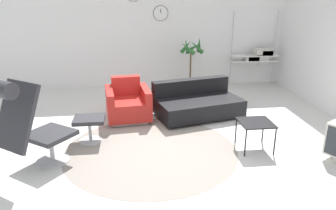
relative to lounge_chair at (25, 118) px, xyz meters
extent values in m
plane|color=silver|center=(1.75, 0.67, -0.74)|extent=(12.00, 12.00, 0.00)
cube|color=white|center=(1.75, 3.94, 0.66)|extent=(12.00, 0.06, 2.80)
cylinder|color=black|center=(2.03, 3.90, 0.98)|extent=(0.35, 0.01, 0.35)
cylinder|color=white|center=(2.03, 3.90, 0.98)|extent=(0.33, 0.02, 0.33)
cube|color=black|center=(2.03, 3.88, 1.03)|extent=(0.01, 0.01, 0.10)
cylinder|color=gray|center=(1.54, 0.43, -0.74)|extent=(2.51, 2.51, 0.01)
cylinder|color=#BCBCC1|center=(0.20, 0.26, -0.73)|extent=(0.62, 0.62, 0.02)
cylinder|color=#BCBCC1|center=(0.20, 0.26, -0.55)|extent=(0.06, 0.06, 0.34)
cube|color=#2D2D33|center=(0.20, 0.26, -0.34)|extent=(0.76, 0.75, 0.06)
cube|color=#2D2D33|center=(-0.06, -0.08, 0.06)|extent=(0.67, 0.63, 0.78)
cylinder|color=#BCBCC1|center=(0.64, 0.85, -0.73)|extent=(0.36, 0.36, 0.02)
cylinder|color=#BCBCC1|center=(0.64, 0.85, -0.57)|extent=(0.05, 0.05, 0.31)
cube|color=#2D2D33|center=(0.64, 0.85, -0.38)|extent=(0.46, 0.39, 0.06)
cube|color=silver|center=(1.23, 1.72, -0.71)|extent=(0.68, 0.71, 0.06)
cube|color=red|center=(1.23, 1.72, -0.52)|extent=(0.60, 0.84, 0.32)
cube|color=red|center=(1.19, 2.02, -0.19)|extent=(0.53, 0.23, 0.35)
cube|color=red|center=(1.54, 1.75, -0.43)|extent=(0.21, 0.80, 0.51)
cube|color=red|center=(0.91, 1.68, -0.43)|extent=(0.21, 0.80, 0.51)
cube|color=black|center=(2.51, 1.71, -0.72)|extent=(1.50, 1.06, 0.05)
cube|color=black|center=(2.51, 1.71, -0.54)|extent=(1.68, 1.23, 0.29)
cube|color=black|center=(2.42, 2.04, -0.25)|extent=(1.51, 0.57, 0.29)
cube|color=black|center=(3.05, 0.31, -0.33)|extent=(0.47, 0.47, 0.02)
cylinder|color=black|center=(2.84, 0.10, -0.54)|extent=(0.02, 0.02, 0.41)
cylinder|color=black|center=(3.27, 0.10, -0.54)|extent=(0.02, 0.02, 0.41)
cylinder|color=black|center=(2.84, 0.52, -0.54)|extent=(0.02, 0.02, 0.41)
cylinder|color=black|center=(3.27, 0.52, -0.54)|extent=(0.02, 0.02, 0.41)
cylinder|color=brown|center=(2.67, 3.42, -0.62)|extent=(0.30, 0.30, 0.24)
cylinder|color=#382819|center=(2.67, 3.42, -0.52)|extent=(0.28, 0.28, 0.02)
cylinder|color=brown|center=(2.67, 3.42, -0.17)|extent=(0.04, 0.04, 0.67)
cone|color=#2D6B33|center=(2.85, 3.39, 0.33)|extent=(0.18, 0.45, 0.41)
cone|color=#2D6B33|center=(2.75, 3.52, 0.24)|extent=(0.31, 0.28, 0.25)
cone|color=#2D6B33|center=(2.58, 3.54, 0.27)|extent=(0.34, 0.29, 0.29)
cone|color=#2D6B33|center=(2.57, 3.41, 0.29)|extent=(0.13, 0.29, 0.32)
cone|color=#2D6B33|center=(2.58, 3.30, 0.26)|extent=(0.36, 0.30, 0.29)
cone|color=#2D6B33|center=(2.77, 3.28, 0.29)|extent=(0.40, 0.32, 0.35)
cylinder|color=#BCBCC1|center=(3.73, 3.77, 0.14)|extent=(0.03, 0.03, 1.77)
cylinder|color=#BCBCC1|center=(4.81, 3.77, 0.14)|extent=(0.03, 0.03, 1.77)
cube|color=white|center=(4.27, 3.65, -0.12)|extent=(1.14, 0.28, 0.02)
cube|color=white|center=(4.27, 3.65, 0.00)|extent=(1.14, 0.28, 0.02)
cube|color=beige|center=(4.18, 3.64, -0.05)|extent=(0.32, 0.24, 0.13)
cube|color=silver|center=(4.55, 3.64, 0.07)|extent=(0.28, 0.24, 0.11)
cube|color=#B7B2A8|center=(4.33, 3.64, -0.04)|extent=(0.50, 0.24, 0.14)
cube|color=beige|center=(4.47, 3.64, 0.09)|extent=(0.41, 0.24, 0.15)
camera|label=1|loc=(1.29, -3.86, 1.44)|focal=35.00mm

